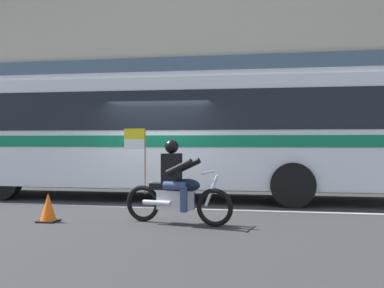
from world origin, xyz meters
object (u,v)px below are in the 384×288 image
Objects in this scene: fire_hydrant at (126,172)px; traffic_cone at (48,208)px; transit_bus at (160,128)px; motorcycle_with_rider at (176,188)px.

traffic_cone is (0.67, -6.54, -0.26)m from fire_hydrant.
motorcycle_with_rider is (1.30, -3.71, -1.22)m from transit_bus.
fire_hydrant is 1.36× the size of traffic_cone.
traffic_cone is (-2.44, -0.24, -0.41)m from motorcycle_with_rider.
motorcycle_with_rider is at bearing -63.70° from fire_hydrant.
motorcycle_with_rider is 2.89× the size of fire_hydrant.
transit_bus is at bearing 73.91° from traffic_cone.
transit_bus reaches higher than motorcycle_with_rider.
transit_bus is at bearing 109.25° from motorcycle_with_rider.
transit_bus is 4.12m from motorcycle_with_rider.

